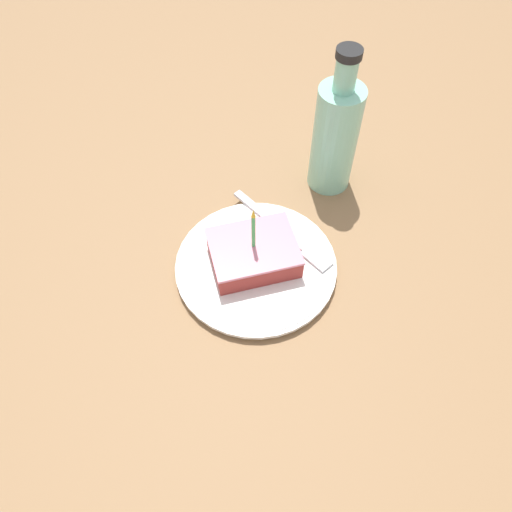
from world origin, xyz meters
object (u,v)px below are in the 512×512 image
cake_slice (254,253)px  fork (287,234)px  plate (256,266)px  bottle (335,135)px

cake_slice → fork: size_ratio=0.67×
plate → cake_slice: 0.03m
plate → fork: bearing=124.0°
plate → fork: size_ratio=1.28×
plate → cake_slice: size_ratio=1.93×
fork → bottle: bottle is taller
plate → bottle: (-0.14, 0.16, 0.09)m
cake_slice → fork: (-0.03, 0.06, -0.02)m
plate → bottle: 0.23m
plate → fork: 0.07m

